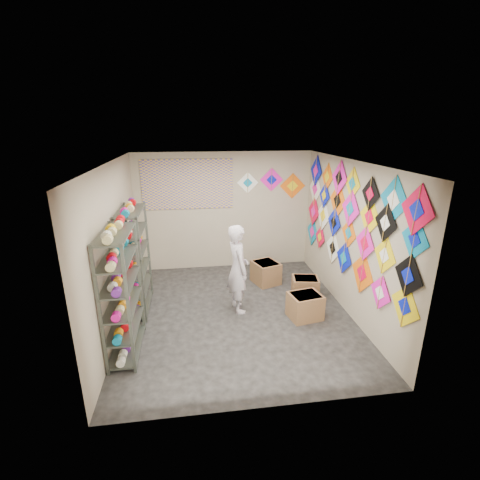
{
  "coord_description": "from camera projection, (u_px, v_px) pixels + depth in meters",
  "views": [
    {
      "loc": [
        -0.72,
        -5.53,
        3.27
      ],
      "look_at": [
        0.1,
        0.3,
        1.3
      ],
      "focal_mm": 26.0,
      "sensor_mm": 36.0,
      "label": 1
    }
  ],
  "objects": [
    {
      "name": "ground",
      "position": [
        237.0,
        313.0,
        6.32
      ],
      "size": [
        4.5,
        4.5,
        0.0
      ],
      "primitive_type": "plane",
      "color": "black"
    },
    {
      "name": "back_wall_kites",
      "position": [
        274.0,
        183.0,
        7.95
      ],
      "size": [
        1.59,
        0.02,
        0.72
      ],
      "color": "white",
      "rests_on": "room_walls"
    },
    {
      "name": "carton_b",
      "position": [
        305.0,
        287.0,
        6.85
      ],
      "size": [
        0.57,
        0.5,
        0.41
      ],
      "primitive_type": "cube",
      "rotation": [
        0.0,
        0.0,
        -0.19
      ],
      "color": "olive",
      "rests_on": "ground"
    },
    {
      "name": "carton_a",
      "position": [
        305.0,
        306.0,
        6.11
      ],
      "size": [
        0.62,
        0.54,
        0.45
      ],
      "primitive_type": "cube",
      "rotation": [
        0.0,
        0.0,
        0.19
      ],
      "color": "olive",
      "rests_on": "ground"
    },
    {
      "name": "room_walls",
      "position": [
        237.0,
        226.0,
        5.8
      ],
      "size": [
        4.5,
        4.5,
        4.5
      ],
      "color": "tan",
      "rests_on": "ground"
    },
    {
      "name": "poster",
      "position": [
        188.0,
        184.0,
        7.68
      ],
      "size": [
        2.0,
        0.01,
        1.1
      ],
      "primitive_type": "cube",
      "color": "#4F4698",
      "rests_on": "room_walls"
    },
    {
      "name": "shopkeeper",
      "position": [
        238.0,
        269.0,
        6.2
      ],
      "size": [
        0.74,
        0.62,
        1.63
      ],
      "primitive_type": "imported",
      "rotation": [
        0.0,
        0.0,
        1.77
      ],
      "color": "beige",
      "rests_on": "ground"
    },
    {
      "name": "shelf_rack_front",
      "position": [
        122.0,
        294.0,
        4.99
      ],
      "size": [
        0.4,
        1.1,
        1.9
      ],
      "primitive_type": "cube",
      "color": "#4C5147",
      "rests_on": "ground"
    },
    {
      "name": "carton_c",
      "position": [
        266.0,
        273.0,
        7.47
      ],
      "size": [
        0.64,
        0.67,
        0.47
      ],
      "primitive_type": "cube",
      "rotation": [
        0.0,
        0.0,
        0.33
      ],
      "color": "olive",
      "rests_on": "ground"
    },
    {
      "name": "shelf_rack_back",
      "position": [
        135.0,
        261.0,
        6.21
      ],
      "size": [
        0.4,
        1.1,
        1.9
      ],
      "primitive_type": "cube",
      "color": "#4C5147",
      "rests_on": "ground"
    },
    {
      "name": "string_spools",
      "position": [
        128.0,
        270.0,
        5.57
      ],
      "size": [
        0.12,
        2.36,
        0.12
      ],
      "color": "#DE108E",
      "rests_on": "ground"
    },
    {
      "name": "kite_wall_display",
      "position": [
        348.0,
        221.0,
        6.09
      ],
      "size": [
        0.06,
        4.29,
        2.07
      ],
      "color": "yellow",
      "rests_on": "room_walls"
    }
  ]
}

